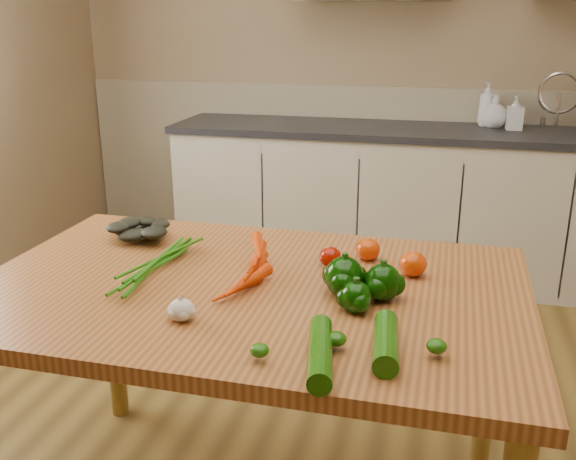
{
  "coord_description": "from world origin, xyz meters",
  "views": [
    {
      "loc": [
        0.36,
        -1.58,
        1.51
      ],
      "look_at": [
        -0.08,
        0.23,
        0.89
      ],
      "focal_mm": 40.0,
      "sensor_mm": 36.0,
      "label": 1
    }
  ],
  "objects_px": {
    "leafy_greens": "(142,224)",
    "garlic_bulb": "(181,310)",
    "zucchini_a": "(386,342)",
    "soap_bottle_c": "(495,111)",
    "tomato_a": "(330,257)",
    "pepper_a": "(344,277)",
    "zucchini_b": "(320,352)",
    "tomato_b": "(368,249)",
    "pepper_c": "(356,297)",
    "table": "(250,313)",
    "soap_bottle_a": "(487,104)",
    "carrot_bunch": "(221,264)",
    "tomato_c": "(413,264)",
    "pepper_b": "(383,282)",
    "soap_bottle_b": "(515,113)"
  },
  "relations": [
    {
      "from": "leafy_greens",
      "to": "zucchini_b",
      "type": "bearing_deg",
      "value": -41.68
    },
    {
      "from": "leafy_greens",
      "to": "garlic_bulb",
      "type": "height_order",
      "value": "leafy_greens"
    },
    {
      "from": "zucchini_a",
      "to": "table",
      "type": "bearing_deg",
      "value": 143.46
    },
    {
      "from": "tomato_b",
      "to": "garlic_bulb",
      "type": "bearing_deg",
      "value": -127.17
    },
    {
      "from": "tomato_a",
      "to": "zucchini_b",
      "type": "height_order",
      "value": "tomato_a"
    },
    {
      "from": "table",
      "to": "zucchini_a",
      "type": "xyz_separation_m",
      "value": [
        0.4,
        -0.3,
        0.12
      ]
    },
    {
      "from": "soap_bottle_c",
      "to": "leafy_greens",
      "type": "xyz_separation_m",
      "value": [
        -1.22,
        -2.07,
        -0.13
      ]
    },
    {
      "from": "soap_bottle_a",
      "to": "leafy_greens",
      "type": "relative_size",
      "value": 1.19
    },
    {
      "from": "pepper_a",
      "to": "zucchini_a",
      "type": "bearing_deg",
      "value": -64.57
    },
    {
      "from": "pepper_b",
      "to": "soap_bottle_c",
      "type": "bearing_deg",
      "value": 80.26
    },
    {
      "from": "leafy_greens",
      "to": "tomato_b",
      "type": "bearing_deg",
      "value": -0.47
    },
    {
      "from": "table",
      "to": "soap_bottle_b",
      "type": "distance_m",
      "value": 2.45
    },
    {
      "from": "pepper_a",
      "to": "zucchini_b",
      "type": "distance_m",
      "value": 0.36
    },
    {
      "from": "soap_bottle_a",
      "to": "carrot_bunch",
      "type": "xyz_separation_m",
      "value": [
        -0.82,
        -2.35,
        -0.18
      ]
    },
    {
      "from": "soap_bottle_b",
      "to": "zucchini_b",
      "type": "bearing_deg",
      "value": 75.65
    },
    {
      "from": "soap_bottle_a",
      "to": "garlic_bulb",
      "type": "relative_size",
      "value": 3.97
    },
    {
      "from": "leafy_greens",
      "to": "pepper_c",
      "type": "relative_size",
      "value": 2.74
    },
    {
      "from": "garlic_bulb",
      "to": "zucchini_a",
      "type": "distance_m",
      "value": 0.5
    },
    {
      "from": "soap_bottle_c",
      "to": "tomato_a",
      "type": "height_order",
      "value": "soap_bottle_c"
    },
    {
      "from": "tomato_b",
      "to": "zucchini_a",
      "type": "bearing_deg",
      "value": -79.1
    },
    {
      "from": "pepper_b",
      "to": "tomato_b",
      "type": "bearing_deg",
      "value": 104.62
    },
    {
      "from": "pepper_a",
      "to": "zucchini_a",
      "type": "relative_size",
      "value": 0.48
    },
    {
      "from": "zucchini_a",
      "to": "soap_bottle_c",
      "type": "bearing_deg",
      "value": 82.08
    },
    {
      "from": "tomato_a",
      "to": "tomato_c",
      "type": "xyz_separation_m",
      "value": [
        0.24,
        -0.02,
        0.01
      ]
    },
    {
      "from": "garlic_bulb",
      "to": "pepper_b",
      "type": "distance_m",
      "value": 0.52
    },
    {
      "from": "zucchini_a",
      "to": "pepper_a",
      "type": "bearing_deg",
      "value": 115.43
    },
    {
      "from": "garlic_bulb",
      "to": "tomato_a",
      "type": "height_order",
      "value": "tomato_a"
    },
    {
      "from": "tomato_a",
      "to": "tomato_b",
      "type": "height_order",
      "value": "tomato_b"
    },
    {
      "from": "leafy_greens",
      "to": "tomato_a",
      "type": "relative_size",
      "value": 3.35
    },
    {
      "from": "leafy_greens",
      "to": "tomato_a",
      "type": "height_order",
      "value": "leafy_greens"
    },
    {
      "from": "soap_bottle_c",
      "to": "carrot_bunch",
      "type": "height_order",
      "value": "soap_bottle_c"
    },
    {
      "from": "carrot_bunch",
      "to": "zucchini_a",
      "type": "relative_size",
      "value": 1.3
    },
    {
      "from": "soap_bottle_c",
      "to": "zucchini_b",
      "type": "bearing_deg",
      "value": -32.8
    },
    {
      "from": "carrot_bunch",
      "to": "leafy_greens",
      "type": "height_order",
      "value": "leafy_greens"
    },
    {
      "from": "pepper_b",
      "to": "tomato_b",
      "type": "distance_m",
      "value": 0.28
    },
    {
      "from": "zucchini_a",
      "to": "carrot_bunch",
      "type": "bearing_deg",
      "value": 146.1
    },
    {
      "from": "zucchini_a",
      "to": "tomato_a",
      "type": "bearing_deg",
      "value": 113.42
    },
    {
      "from": "pepper_a",
      "to": "pepper_b",
      "type": "bearing_deg",
      "value": -1.96
    },
    {
      "from": "pepper_b",
      "to": "tomato_c",
      "type": "xyz_separation_m",
      "value": [
        0.07,
        0.18,
        -0.01
      ]
    },
    {
      "from": "zucchini_b",
      "to": "tomato_a",
      "type": "bearing_deg",
      "value": 97.92
    },
    {
      "from": "table",
      "to": "pepper_a",
      "type": "relative_size",
      "value": 14.67
    },
    {
      "from": "pepper_a",
      "to": "pepper_c",
      "type": "xyz_separation_m",
      "value": [
        0.04,
        -0.09,
        -0.01
      ]
    },
    {
      "from": "pepper_c",
      "to": "zucchini_b",
      "type": "height_order",
      "value": "pepper_c"
    },
    {
      "from": "zucchini_b",
      "to": "carrot_bunch",
      "type": "bearing_deg",
      "value": 131.89
    },
    {
      "from": "tomato_a",
      "to": "carrot_bunch",
      "type": "bearing_deg",
      "value": -152.38
    },
    {
      "from": "garlic_bulb",
      "to": "pepper_a",
      "type": "xyz_separation_m",
      "value": [
        0.36,
        0.24,
        0.02
      ]
    },
    {
      "from": "table",
      "to": "pepper_a",
      "type": "distance_m",
      "value": 0.3
    },
    {
      "from": "pepper_a",
      "to": "tomato_b",
      "type": "bearing_deg",
      "value": 83.75
    },
    {
      "from": "leafy_greens",
      "to": "pepper_c",
      "type": "bearing_deg",
      "value": -26.19
    },
    {
      "from": "carrot_bunch",
      "to": "tomato_b",
      "type": "distance_m",
      "value": 0.45
    }
  ]
}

